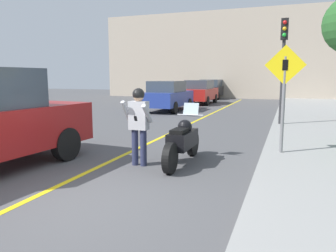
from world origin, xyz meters
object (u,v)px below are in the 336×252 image
object	(u,v)px
person_biker	(139,119)
crossing_sign	(284,89)
parked_car_red	(200,92)
traffic_light	(284,52)
parked_car_blue	(168,96)
parked_car_black	(211,89)
motorcycle	(183,141)

from	to	relation	value
person_biker	crossing_sign	distance (m)	3.41
person_biker	parked_car_red	distance (m)	16.67
traffic_light	parked_car_blue	world-z (taller)	traffic_light
person_biker	parked_car_red	xyz separation A→B (m)	(-2.96, 16.40, -0.16)
parked_car_red	parked_car_black	size ratio (longest dim) A/B	1.00
motorcycle	crossing_sign	xyz separation A→B (m)	(2.03, 1.27, 1.13)
motorcycle	parked_car_black	world-z (taller)	parked_car_black
crossing_sign	person_biker	bearing A→B (deg)	-148.49
parked_car_blue	parked_car_red	xyz separation A→B (m)	(0.45, 5.37, 0.00)
crossing_sign	parked_car_black	size ratio (longest dim) A/B	0.59
person_biker	traffic_light	world-z (taller)	traffic_light
motorcycle	crossing_sign	bearing A→B (deg)	32.07
traffic_light	person_biker	bearing A→B (deg)	-111.88
traffic_light	parked_car_blue	bearing A→B (deg)	145.08
parked_car_red	traffic_light	bearing A→B (deg)	-59.53
person_biker	traffic_light	distance (m)	7.50
crossing_sign	traffic_light	distance (m)	5.14
traffic_light	parked_car_blue	size ratio (longest dim) A/B	0.92
crossing_sign	parked_car_blue	distance (m)	11.23
parked_car_red	parked_car_black	world-z (taller)	same
parked_car_blue	parked_car_red	world-z (taller)	same
motorcycle	parked_car_red	size ratio (longest dim) A/B	0.54
person_biker	parked_car_red	world-z (taller)	parked_car_red
parked_car_black	parked_car_blue	bearing A→B (deg)	-89.86
parked_car_blue	parked_car_red	bearing A→B (deg)	85.22
motorcycle	crossing_sign	size ratio (longest dim) A/B	0.91
motorcycle	crossing_sign	distance (m)	2.64
parked_car_black	person_biker	bearing A→B (deg)	-81.23
person_biker	parked_car_black	size ratio (longest dim) A/B	0.40
traffic_light	parked_car_black	bearing A→B (deg)	111.60
parked_car_blue	parked_car_black	world-z (taller)	same
motorcycle	person_biker	bearing A→B (deg)	-149.89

